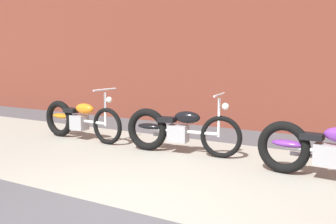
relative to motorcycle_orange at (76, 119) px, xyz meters
The scene contains 5 objects.
ground_plane 3.78m from the motorcycle_orange, 38.93° to the right, with size 80.00×80.00×0.00m, color #47474C.
sidewalk_slab 3.01m from the motorcycle_orange, 11.81° to the right, with size 36.00×3.50×0.01m, color gray.
motorcycle_orange is the anchor object (origin of this frame).
motorcycle_black 2.17m from the motorcycle_orange, ahead, with size 2.00×0.58×1.03m.
motorcycle_purple 4.52m from the motorcycle_orange, ahead, with size 2.01×0.58×1.03m.
Camera 1 is at (2.29, -3.07, 1.59)m, focal length 40.77 mm.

